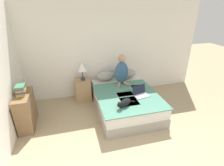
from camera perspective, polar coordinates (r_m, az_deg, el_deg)
wall_back at (r=4.74m, az=-1.97°, el=10.98°), size 5.31×0.05×2.55m
bed at (r=4.28m, az=4.22°, el=-5.79°), size 1.40×1.91×0.48m
pillow_near at (r=4.71m, az=-2.23°, el=2.38°), size 0.51×0.29×0.26m
pillow_far at (r=4.87m, az=4.82°, el=3.08°), size 0.51×0.29×0.26m
person_sitting at (r=4.45m, az=3.14°, el=3.90°), size 0.36×0.35×0.78m
cat_tabby at (r=3.57m, az=4.07°, el=-6.50°), size 0.45×0.31×0.17m
laptop_open at (r=4.03m, az=9.34°, el=-3.42°), size 0.38×0.32×0.22m
nightstand at (r=4.74m, az=-9.46°, el=-2.17°), size 0.41×0.41×0.57m
table_lamp at (r=4.49m, az=-9.76°, el=5.05°), size 0.26×0.26×0.47m
bookshelf at (r=4.09m, az=-26.32°, el=-7.99°), size 0.29×0.73×0.76m
book_stack_top at (r=3.87m, az=-27.62°, el=-1.92°), size 0.18×0.25×0.20m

